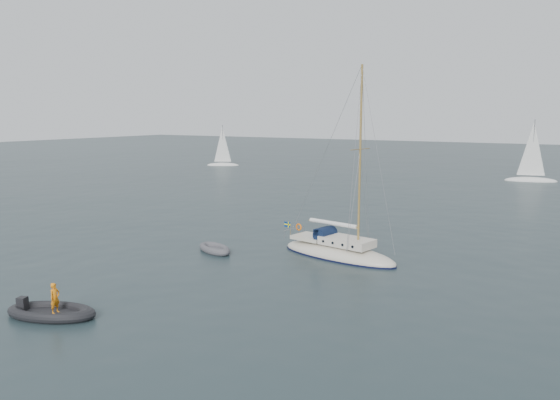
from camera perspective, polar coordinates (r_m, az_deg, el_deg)
The scene contains 6 objects.
ground at distance 32.60m, azimuth 1.57°, elevation -6.63°, with size 300.00×300.00×0.00m, color black.
sailboat at distance 34.00m, azimuth 6.13°, elevation -4.42°, with size 8.51×2.55×12.11m.
dinghy at distance 35.45m, azimuth -6.84°, elevation -5.08°, with size 3.13×1.41×0.45m.
rib at distance 26.27m, azimuth -22.80°, elevation -10.67°, with size 4.13×1.88×1.56m.
distant_yacht_c at distance 78.75m, azimuth 24.86°, elevation 4.43°, with size 6.47×3.45×8.57m.
distant_yacht_a at distance 94.26m, azimuth -6.02°, elevation 5.50°, with size 5.56×2.97×7.37m.
Camera 1 is at (15.25, -27.44, 8.76)m, focal length 35.00 mm.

